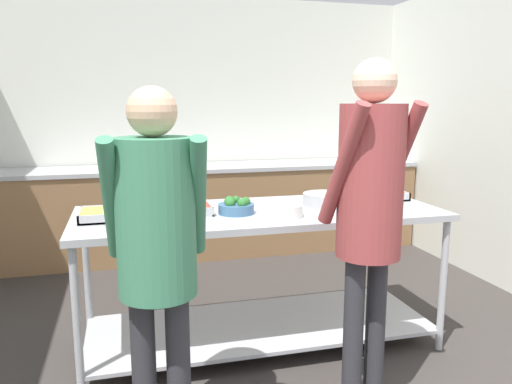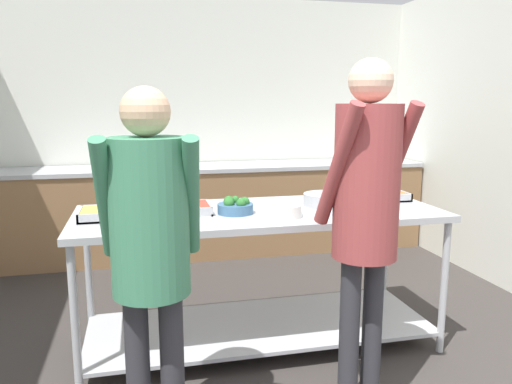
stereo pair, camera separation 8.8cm
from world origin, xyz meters
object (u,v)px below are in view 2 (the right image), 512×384
serving_tray_vegetables (180,209)px  guest_serving_right (366,198)px  sauce_pan (326,199)px  serving_tray_greens (378,195)px  guest_serving_left (150,233)px  water_bottle (152,156)px  broccoli_bowl (235,207)px  plate_stack (283,211)px  serving_tray_roast (111,214)px

serving_tray_vegetables → guest_serving_right: bearing=-44.9°
sauce_pan → guest_serving_right: (-0.12, -0.84, 0.17)m
serving_tray_greens → guest_serving_left: size_ratio=0.23×
guest_serving_left → serving_tray_greens: bearing=32.9°
guest_serving_left → water_bottle: (0.10, 2.92, 0.02)m
broccoli_bowl → water_bottle: water_bottle is taller
serving_tray_vegetables → sauce_pan: size_ratio=0.86×
broccoli_bowl → serving_tray_greens: bearing=12.0°
guest_serving_left → water_bottle: bearing=88.1°
broccoli_bowl → serving_tray_greens: 1.09m
plate_stack → serving_tray_greens: plate_stack is taller
water_bottle → serving_tray_vegetables: bearing=-87.2°
broccoli_bowl → sauce_pan: 0.64m
guest_serving_right → serving_tray_vegetables: bearing=135.1°
serving_tray_greens → guest_serving_right: 1.14m
sauce_pan → serving_tray_greens: bearing=16.4°
serving_tray_vegetables → serving_tray_greens: 1.40m
serving_tray_roast → broccoli_bowl: broccoli_bowl is taller
sauce_pan → water_bottle: (-1.06, 2.02, 0.10)m
serving_tray_vegetables → plate_stack: size_ratio=1.64×
broccoli_bowl → guest_serving_left: 0.96m
guest_serving_left → guest_serving_right: 1.04m
plate_stack → guest_serving_right: guest_serving_right is taller
guest_serving_right → broccoli_bowl: bearing=124.0°
sauce_pan → guest_serving_left: 1.47m
serving_tray_vegetables → water_bottle: (-0.10, 2.03, 0.12)m
guest_serving_right → water_bottle: (-0.93, 2.86, -0.07)m
plate_stack → sauce_pan: bearing=33.9°
serving_tray_greens → guest_serving_right: guest_serving_right is taller
broccoli_bowl → guest_serving_right: (0.50, -0.75, 0.17)m
plate_stack → sauce_pan: size_ratio=0.52×
plate_stack → guest_serving_left: (-0.79, -0.65, 0.08)m
serving_tray_roast → serving_tray_greens: same height
serving_tray_roast → water_bottle: size_ratio=1.50×
serving_tray_vegetables → plate_stack: 0.64m
serving_tray_roast → plate_stack: (0.99, -0.20, 0.01)m
plate_stack → serving_tray_vegetables: bearing=158.2°
serving_tray_roast → plate_stack: bearing=-11.6°
guest_serving_left → water_bottle: size_ratio=6.77×
water_bottle → plate_stack: bearing=-73.1°
serving_tray_roast → guest_serving_right: 1.49m
serving_tray_vegetables → guest_serving_left: (-0.20, -0.89, 0.09)m
water_bottle → guest_serving_left: bearing=-91.9°
plate_stack → sauce_pan: (0.37, 0.25, 0.01)m
serving_tray_vegetables → guest_serving_left: size_ratio=0.23×
sauce_pan → guest_serving_right: size_ratio=0.25×
serving_tray_roast → guest_serving_right: bearing=-32.9°
guest_serving_left → serving_tray_roast: bearing=103.5°
serving_tray_vegetables → plate_stack: (0.59, -0.24, 0.01)m
plate_stack → guest_serving_right: size_ratio=0.13×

